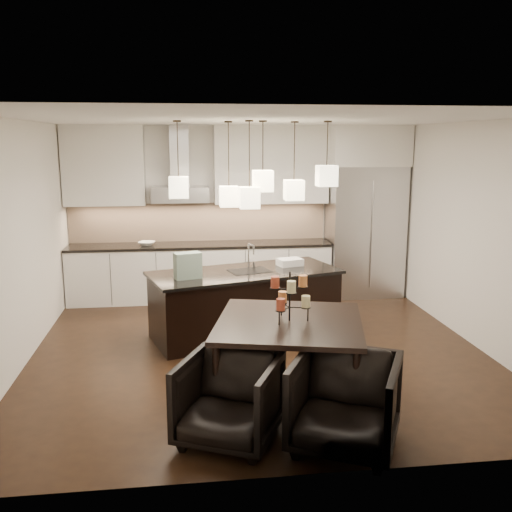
{
  "coord_description": "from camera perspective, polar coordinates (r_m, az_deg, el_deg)",
  "views": [
    {
      "loc": [
        -0.88,
        -6.68,
        2.56
      ],
      "look_at": [
        0.0,
        0.2,
        1.15
      ],
      "focal_mm": 40.0,
      "sensor_mm": 36.0,
      "label": 1
    }
  ],
  "objects": [
    {
      "name": "fruit_bowl",
      "position": [
        9.22,
        -10.88,
        1.23
      ],
      "size": [
        0.31,
        0.31,
        0.06
      ],
      "primitive_type": "imported",
      "rotation": [
        0.0,
        0.0,
        -0.22
      ],
      "color": "silver",
      "rests_on": "countertop"
    },
    {
      "name": "upper_cab_left",
      "position": [
        9.34,
        -14.98,
        8.74
      ],
      "size": [
        1.25,
        0.35,
        1.25
      ],
      "primitive_type": "cube",
      "color": "silver",
      "rests_on": "wall_back"
    },
    {
      "name": "pendant_a",
      "position": [
        7.17,
        -7.73,
        6.83
      ],
      "size": [
        0.24,
        0.24,
        0.26
      ],
      "primitive_type": "cube",
      "color": "#FFF2C2",
      "rests_on": "ceiling"
    },
    {
      "name": "armchair_left",
      "position": [
        5.05,
        -2.72,
        -14.2
      ],
      "size": [
        1.07,
        1.08,
        0.75
      ],
      "primitive_type": "imported",
      "rotation": [
        0.0,
        0.0,
        -0.43
      ],
      "color": "black",
      "rests_on": "floor"
    },
    {
      "name": "pendant_f",
      "position": [
        7.02,
        -0.66,
        5.86
      ],
      "size": [
        0.24,
        0.24,
        0.26
      ],
      "primitive_type": "cube",
      "color": "#FFF2C2",
      "rests_on": "ceiling"
    },
    {
      "name": "refrigerator",
      "position": [
        9.66,
        10.79,
        2.43
      ],
      "size": [
        1.2,
        0.72,
        2.15
      ],
      "primitive_type": "cube",
      "color": "#B7B7BA",
      "rests_on": "floor"
    },
    {
      "name": "pendant_b",
      "position": [
        7.39,
        -2.72,
        5.97
      ],
      "size": [
        0.24,
        0.24,
        0.26
      ],
      "primitive_type": "cube",
      "color": "#FFF2C2",
      "rests_on": "ceiling"
    },
    {
      "name": "ceiling",
      "position": [
        6.75,
        0.22,
        13.61
      ],
      "size": [
        5.5,
        5.5,
        0.02
      ],
      "primitive_type": "cube",
      "color": "white",
      "rests_on": "wall_back"
    },
    {
      "name": "floor",
      "position": [
        7.21,
        0.2,
        -9.38
      ],
      "size": [
        5.5,
        5.5,
        0.02
      ],
      "primitive_type": "cube",
      "color": "black",
      "rests_on": "ground"
    },
    {
      "name": "lower_cabinets",
      "position": [
        9.36,
        -5.54,
        -1.66
      ],
      "size": [
        4.21,
        0.62,
        0.88
      ],
      "primitive_type": "cube",
      "color": "silver",
      "rests_on": "floor"
    },
    {
      "name": "candle_b",
      "position": [
        5.68,
        2.67,
        -4.11
      ],
      "size": [
        0.1,
        0.1,
        0.11
      ],
      "primitive_type": "cylinder",
      "rotation": [
        0.0,
        0.0,
        -0.24
      ],
      "color": "#D97F40",
      "rests_on": "candelabra"
    },
    {
      "name": "candle_d",
      "position": [
        5.59,
        4.72,
        -2.49
      ],
      "size": [
        0.1,
        0.1,
        0.11
      ],
      "primitive_type": "cylinder",
      "rotation": [
        0.0,
        0.0,
        -0.24
      ],
      "color": "#D97F40",
      "rests_on": "candelabra"
    },
    {
      "name": "candle_a",
      "position": [
        5.54,
        5.0,
        -4.54
      ],
      "size": [
        0.1,
        0.1,
        0.11
      ],
      "primitive_type": "cylinder",
      "rotation": [
        0.0,
        0.0,
        -0.24
      ],
      "color": "beige",
      "rests_on": "candelabra"
    },
    {
      "name": "fridge_panel",
      "position": [
        9.54,
        11.1,
        10.76
      ],
      "size": [
        1.26,
        0.72,
        0.65
      ],
      "primitive_type": "cube",
      "color": "silver",
      "rests_on": "refrigerator"
    },
    {
      "name": "pendant_c",
      "position": [
        7.12,
        0.69,
        7.51
      ],
      "size": [
        0.24,
        0.24,
        0.26
      ],
      "primitive_type": "cube",
      "color": "#FFF2C2",
      "rests_on": "ceiling"
    },
    {
      "name": "upper_cab_right",
      "position": [
        9.37,
        1.53,
        9.12
      ],
      "size": [
        1.85,
        0.35,
        1.25
      ],
      "primitive_type": "cube",
      "color": "silver",
      "rests_on": "wall_back"
    },
    {
      "name": "armchair_right",
      "position": [
        4.99,
        8.87,
        -14.35
      ],
      "size": [
        1.15,
        1.17,
        0.8
      ],
      "primitive_type": "imported",
      "rotation": [
        0.0,
        0.0,
        -0.46
      ],
      "color": "black",
      "rests_on": "floor"
    },
    {
      "name": "candle_f",
      "position": [
        5.36,
        3.56,
        -3.1
      ],
      "size": [
        0.1,
        0.1,
        0.11
      ],
      "primitive_type": "cylinder",
      "rotation": [
        0.0,
        0.0,
        -0.24
      ],
      "color": "beige",
      "rests_on": "candelabra"
    },
    {
      "name": "food_container",
      "position": [
        7.81,
        3.4,
        -0.61
      ],
      "size": [
        0.38,
        0.31,
        0.1
      ],
      "primitive_type": "cube",
      "rotation": [
        0.0,
        0.0,
        0.28
      ],
      "color": "silver",
      "rests_on": "island_top"
    },
    {
      "name": "pendant_d",
      "position": [
        7.45,
        3.81,
        6.6
      ],
      "size": [
        0.24,
        0.24,
        0.26
      ],
      "primitive_type": "cube",
      "color": "#FFF2C2",
      "rests_on": "ceiling"
    },
    {
      "name": "candle_e",
      "position": [
        5.53,
        1.92,
        -2.62
      ],
      "size": [
        0.1,
        0.1,
        0.11
      ],
      "primitive_type": "cylinder",
      "rotation": [
        0.0,
        0.0,
        -0.24
      ],
      "color": "#9E3C26",
      "rests_on": "candelabra"
    },
    {
      "name": "tote_bag",
      "position": [
        7.1,
        -6.84,
        -0.95
      ],
      "size": [
        0.36,
        0.26,
        0.32
      ],
      "primitive_type": "cube",
      "rotation": [
        0.0,
        0.0,
        0.28
      ],
      "color": "#22522F",
      "rests_on": "island_top"
    },
    {
      "name": "wall_front",
      "position": [
        4.19,
        5.18,
        -4.65
      ],
      "size": [
        5.5,
        0.02,
        2.8
      ],
      "primitive_type": "cube",
      "color": "silver",
      "rests_on": "ground"
    },
    {
      "name": "hood_canopy",
      "position": [
        9.2,
        -7.58,
        6.14
      ],
      "size": [
        0.9,
        0.52,
        0.24
      ],
      "primitive_type": "cube",
      "color": "#B7B7BA",
      "rests_on": "wall_back"
    },
    {
      "name": "island_top",
      "position": [
        7.48,
        -1.14,
        -1.67
      ],
      "size": [
        2.65,
        1.68,
        0.04
      ],
      "primitive_type": "cube",
      "rotation": [
        0.0,
        0.0,
        0.28
      ],
      "color": "black",
      "rests_on": "island_body"
    },
    {
      "name": "wall_right",
      "position": [
        7.7,
        21.04,
        2.05
      ],
      "size": [
        0.02,
        5.5,
        2.8
      ],
      "primitive_type": "cube",
      "color": "silver",
      "rests_on": "ground"
    },
    {
      "name": "wall_left",
      "position": [
        7.04,
        -22.67,
        1.1
      ],
      "size": [
        0.02,
        5.5,
        2.8
      ],
      "primitive_type": "cube",
      "color": "silver",
      "rests_on": "ground"
    },
    {
      "name": "pendant_e",
      "position": [
        7.31,
        7.07,
        7.96
      ],
      "size": [
        0.24,
        0.24,
        0.26
      ],
      "primitive_type": "cube",
      "color": "#FFF2C2",
      "rests_on": "ceiling"
    },
    {
      "name": "candle_c",
      "position": [
        5.42,
        2.48,
        -4.87
      ],
      "size": [
        0.1,
        0.1,
        0.11
      ],
      "primitive_type": "cylinder",
      "rotation": [
        0.0,
        0.0,
        -0.24
      ],
      "color": "#9E3C26",
      "rests_on": "candelabra"
    },
    {
      "name": "island_body",
      "position": [
        7.59,
        -1.12,
        -4.9
      ],
      "size": [
        2.56,
        1.58,
        0.84
      ],
      "primitive_type": "cube",
      "rotation": [
        0.0,
        0.0,
        0.28
      ],
      "color": "black",
      "rests_on": "floor"
    },
    {
      "name": "countertop",
      "position": [
        9.27,
        -5.6,
        1.11
      ],
      "size": [
        4.21,
        0.66,
        0.04
      ],
      "primitive_type": "cube",
      "color": "black",
      "rests_on": "lower_cabinets"
    },
    {
      "name": "hood_chimney",
      "position": [
        9.28,
        -7.68,
        9.9
      ],
      "size": [
        0.3,
        0.28,
        0.96
      ],
      "primitive_type": "cube",
      "color": "#B7B7BA",
      "rests_on": "hood_canopy"
    },
    {
      "name": "dining_table",
      "position": [
        5.74,
        3.31,
        -10.43
      ],
      "size": [
        1.69,
        1.69,
        0.84
      ],
      "primitive_type": null,
      "rotation": [
        0.0,
        0.0,
        -0.24
      ],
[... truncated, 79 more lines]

